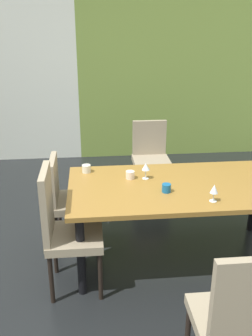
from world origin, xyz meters
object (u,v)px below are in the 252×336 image
(chair_head_near, at_px, (239,319))
(chair_left_far, at_px, (69,197))
(wine_glass_corner, at_px, (214,189))
(chair_left_near, at_px, (63,226))
(wine_glass_center, at_px, (146,167))
(cup_right, at_px, (130,175))
(dining_table, at_px, (181,192))
(chair_head_far, at_px, (151,155))
(cup_near_shelf, at_px, (166,188))
(cup_north, at_px, (86,169))

(chair_head_near, bearing_deg, chair_left_far, 120.36)
(chair_left_far, height_order, wine_glass_corner, chair_left_far)
(chair_left_near, xyz_separation_m, chair_left_far, (0.01, 0.62, -0.05))
(wine_glass_center, bearing_deg, chair_left_near, -146.99)
(chair_left_near, distance_m, wine_glass_corner, 1.22)
(wine_glass_corner, relative_size, cup_right, 1.81)
(dining_table, relative_size, chair_head_far, 2.11)
(cup_near_shelf, distance_m, cup_right, 0.41)
(chair_left_near, height_order, chair_head_near, chair_left_near)
(cup_near_shelf, bearing_deg, chair_left_far, 152.04)
(chair_left_far, xyz_separation_m, wine_glass_corner, (1.17, -0.65, 0.32))
(wine_glass_corner, relative_size, cup_near_shelf, 1.91)
(chair_head_far, bearing_deg, wine_glass_center, 78.52)
(chair_head_far, height_order, wine_glass_corner, chair_head_far)
(cup_near_shelf, distance_m, cup_north, 0.83)
(cup_near_shelf, bearing_deg, chair_left_near, -168.45)
(chair_head_far, height_order, cup_right, chair_head_far)
(cup_north, bearing_deg, cup_near_shelf, -37.01)
(chair_head_near, distance_m, chair_left_far, 1.97)
(dining_table, distance_m, wine_glass_corner, 0.42)
(chair_head_far, distance_m, chair_left_far, 1.44)
(wine_glass_center, distance_m, cup_north, 0.57)
(dining_table, xyz_separation_m, cup_right, (-0.43, 0.18, 0.11))
(chair_head_far, bearing_deg, dining_table, 91.91)
(wine_glass_center, relative_size, cup_north, 1.82)
(wine_glass_corner, bearing_deg, cup_north, 144.71)
(chair_head_near, bearing_deg, wine_glass_corner, 80.35)
(dining_table, relative_size, cup_near_shelf, 26.18)
(chair_head_far, height_order, cup_near_shelf, chair_head_far)
(chair_left_far, relative_size, cup_near_shelf, 12.20)
(cup_near_shelf, bearing_deg, wine_glass_corner, -31.67)
(cup_right, bearing_deg, chair_left_near, -140.26)
(chair_head_far, distance_m, cup_near_shelf, 1.54)
(cup_north, bearing_deg, chair_head_near, -64.98)
(dining_table, bearing_deg, cup_north, 156.23)
(wine_glass_corner, bearing_deg, dining_table, 116.62)
(chair_head_far, relative_size, chair_head_near, 0.90)
(chair_head_far, relative_size, wine_glass_corner, 6.50)
(chair_head_far, relative_size, cup_north, 11.48)
(chair_left_far, distance_m, cup_right, 0.64)
(cup_right, bearing_deg, chair_head_far, 72.24)
(chair_left_near, bearing_deg, cup_north, 164.22)
(wine_glass_corner, relative_size, cup_north, 1.76)
(wine_glass_corner, distance_m, cup_right, 0.80)
(dining_table, distance_m, wine_glass_center, 0.38)
(dining_table, height_order, chair_left_near, chair_left_near)
(cup_north, bearing_deg, chair_left_far, -163.25)
(chair_left_near, height_order, cup_near_shelf, chair_left_near)
(chair_head_near, height_order, wine_glass_center, chair_head_near)
(dining_table, bearing_deg, cup_right, 157.95)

